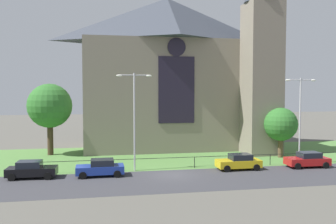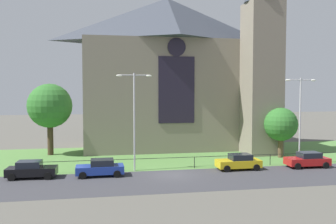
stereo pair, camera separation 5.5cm
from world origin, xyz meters
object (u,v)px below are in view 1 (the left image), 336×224
(parked_car_yellow, at_px, (239,162))
(parked_car_red, at_px, (308,160))
(parked_car_black, at_px, (31,170))
(tree_left_far, at_px, (50,106))
(streetlamp_far, at_px, (300,110))
(streetlamp_near, at_px, (134,110))
(church_building, at_px, (174,71))
(tree_right_near, at_px, (281,125))
(parked_car_blue, at_px, (101,168))

(parked_car_yellow, xyz_separation_m, parked_car_red, (7.14, -0.20, 0.00))
(parked_car_red, bearing_deg, parked_car_yellow, 0.11)
(parked_car_black, relative_size, parked_car_red, 1.00)
(tree_left_far, xyz_separation_m, streetlamp_far, (26.04, -10.63, -0.17))
(streetlamp_near, distance_m, parked_car_red, 17.88)
(tree_left_far, height_order, streetlamp_far, streetlamp_far)
(church_building, distance_m, parked_car_red, 21.12)
(tree_right_near, height_order, parked_car_blue, tree_right_near)
(parked_car_yellow, height_order, parked_car_red, same)
(tree_right_near, height_order, streetlamp_far, streetlamp_far)
(parked_car_red, bearing_deg, streetlamp_far, -87.68)
(church_building, xyz_separation_m, streetlamp_near, (-6.68, -14.17, -4.47))
(streetlamp_near, relative_size, streetlamp_far, 1.04)
(church_building, distance_m, tree_right_near, 15.89)
(parked_car_yellow, bearing_deg, tree_left_far, -32.60)
(church_building, distance_m, parked_car_black, 24.13)
(tree_right_near, xyz_separation_m, streetlamp_far, (-0.00, -4.06, 1.86))
(streetlamp_near, bearing_deg, parked_car_blue, -151.89)
(streetlamp_near, bearing_deg, church_building, 64.77)
(tree_left_far, relative_size, parked_car_yellow, 2.00)
(tree_left_far, height_order, parked_car_red, tree_left_far)
(church_building, relative_size, tree_right_near, 4.58)
(parked_car_blue, distance_m, parked_car_red, 20.28)
(tree_right_near, distance_m, streetlamp_far, 4.47)
(streetlamp_far, distance_m, parked_car_yellow, 8.74)
(tree_right_near, relative_size, streetlamp_far, 0.64)
(parked_car_red, bearing_deg, streetlamp_near, -3.46)
(church_building, relative_size, parked_car_blue, 6.17)
(streetlamp_near, bearing_deg, parked_car_black, -171.45)
(tree_right_near, bearing_deg, parked_car_red, -89.85)
(parked_car_blue, bearing_deg, church_building, -122.24)
(parked_car_black, bearing_deg, tree_right_near, 14.04)
(parked_car_yellow, bearing_deg, church_building, -78.40)
(streetlamp_near, bearing_deg, tree_left_far, 130.18)
(tree_right_near, relative_size, parked_car_black, 1.33)
(streetlamp_near, distance_m, streetlamp_far, 17.06)
(tree_left_far, relative_size, parked_car_red, 1.98)
(streetlamp_far, xyz_separation_m, parked_car_black, (-26.19, -1.37, -4.87))
(streetlamp_far, relative_size, parked_car_red, 2.10)
(tree_left_far, distance_m, parked_car_yellow, 22.94)
(parked_car_yellow, distance_m, parked_car_red, 7.14)
(streetlamp_far, bearing_deg, parked_car_red, -89.40)
(parked_car_black, distance_m, parked_car_red, 26.21)
(streetlamp_near, height_order, parked_car_black, streetlamp_near)
(tree_left_far, bearing_deg, parked_car_black, -90.74)
(tree_right_near, xyz_separation_m, parked_car_black, (-26.19, -5.43, -3.01))
(streetlamp_far, relative_size, parked_car_black, 2.09)
(parked_car_black, bearing_deg, parked_car_red, 1.93)
(church_building, height_order, tree_right_near, church_building)
(church_building, height_order, parked_car_red, church_building)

